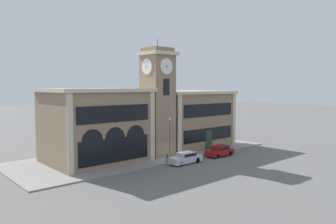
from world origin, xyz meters
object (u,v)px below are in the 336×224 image
at_px(parked_car_near, 186,158).
at_px(parked_car_mid, 220,151).
at_px(bollard, 167,158).
at_px(street_lamp, 170,133).

bearing_deg(parked_car_near, parked_car_mid, -179.33).
xyz_separation_m(parked_car_mid, bollard, (-8.63, 1.52, -0.10)).
bearing_deg(street_lamp, bollard, -150.25).
bearing_deg(parked_car_mid, bollard, -9.30).
xyz_separation_m(parked_car_near, street_lamp, (-0.95, 2.02, 3.12)).
xyz_separation_m(parked_car_near, parked_car_mid, (6.79, -0.00, 0.01)).
relative_size(parked_car_near, bollard, 4.36).
distance_m(parked_car_mid, bollard, 8.76).
relative_size(parked_car_near, parked_car_mid, 1.05).
relative_size(street_lamp, bollard, 5.33).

